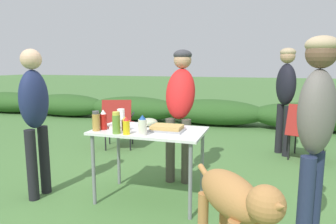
% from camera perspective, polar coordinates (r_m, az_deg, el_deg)
% --- Properties ---
extents(ground_plane, '(60.00, 60.00, 0.00)m').
position_cam_1_polar(ground_plane, '(3.25, -3.43, -16.21)').
color(ground_plane, '#4C7A3D').
extents(shrub_hedge, '(14.40, 0.90, 0.59)m').
position_cam_1_polar(shrub_hedge, '(6.99, 8.66, -0.01)').
color(shrub_hedge, '#2D5623').
rests_on(shrub_hedge, ground).
extents(folding_table, '(1.10, 0.64, 0.74)m').
position_cam_1_polar(folding_table, '(3.03, -3.55, -4.78)').
color(folding_table, white).
rests_on(folding_table, ground).
extents(food_tray, '(0.33, 0.24, 0.06)m').
position_cam_1_polar(food_tray, '(2.94, -0.19, -3.11)').
color(food_tray, '#9E9EA3').
rests_on(food_tray, folding_table).
extents(plate_stack, '(0.24, 0.24, 0.03)m').
position_cam_1_polar(plate_stack, '(3.17, -9.61, -2.58)').
color(plate_stack, white).
rests_on(plate_stack, folding_table).
extents(mixing_bowl, '(0.19, 0.19, 0.08)m').
position_cam_1_polar(mixing_bowl, '(3.18, -3.74, -1.93)').
color(mixing_bowl, '#ADBC99').
rests_on(mixing_bowl, folding_table).
extents(paper_cup_stack, '(0.08, 0.08, 0.16)m').
position_cam_1_polar(paper_cup_stack, '(3.32, -8.95, -0.82)').
color(paper_cup_stack, white).
rests_on(paper_cup_stack, folding_table).
extents(beer_bottle, '(0.07, 0.07, 0.13)m').
position_cam_1_polar(beer_bottle, '(3.00, -8.18, -2.22)').
color(beer_bottle, brown).
rests_on(beer_bottle, folding_table).
extents(mustard_bottle, '(0.06, 0.06, 0.17)m').
position_cam_1_polar(mustard_bottle, '(2.81, -7.94, -2.67)').
color(mustard_bottle, yellow).
rests_on(mustard_bottle, folding_table).
extents(mayo_bottle, '(0.08, 0.08, 0.19)m').
position_cam_1_polar(mayo_bottle, '(2.76, -4.88, -2.60)').
color(mayo_bottle, silver).
rests_on(mayo_bottle, folding_table).
extents(spice_jar, '(0.07, 0.07, 0.20)m').
position_cam_1_polar(spice_jar, '(3.02, -13.56, -1.70)').
color(spice_jar, '#B2893D').
rests_on(spice_jar, folding_table).
extents(relish_jar, '(0.08, 0.08, 0.21)m').
position_cam_1_polar(relish_jar, '(2.86, -9.81, -2.07)').
color(relish_jar, olive).
rests_on(relish_jar, folding_table).
extents(ketchup_bottle, '(0.07, 0.07, 0.20)m').
position_cam_1_polar(ketchup_bottle, '(3.06, -12.21, -1.51)').
color(ketchup_bottle, red).
rests_on(ketchup_bottle, folding_table).
extents(standing_person_with_beanie, '(0.37, 0.48, 1.56)m').
position_cam_1_polar(standing_person_with_beanie, '(3.53, 2.36, 2.44)').
color(standing_person_with_beanie, '#4C473D').
rests_on(standing_person_with_beanie, ground).
extents(standing_person_in_olive_jacket, '(0.24, 0.34, 1.54)m').
position_cam_1_polar(standing_person_in_olive_jacket, '(3.34, -24.07, 0.42)').
color(standing_person_in_olive_jacket, black).
rests_on(standing_person_in_olive_jacket, ground).
extents(standing_person_in_navy_coat, '(0.36, 0.41, 1.58)m').
position_cam_1_polar(standing_person_in_navy_coat, '(2.36, 26.35, -1.65)').
color(standing_person_in_navy_coat, '#232D4C').
rests_on(standing_person_in_navy_coat, ground).
extents(standing_person_in_red_jacket, '(0.40, 0.43, 1.63)m').
position_cam_1_polar(standing_person_in_red_jacket, '(4.85, 21.51, 4.08)').
color(standing_person_in_red_jacket, black).
rests_on(standing_person_in_red_jacket, ground).
extents(dog, '(0.63, 0.79, 0.78)m').
position_cam_1_polar(dog, '(1.96, 12.48, -16.78)').
color(dog, '#B27A42').
rests_on(dog, ground).
extents(camp_chair_green_behind_table, '(0.63, 0.70, 0.83)m').
position_cam_1_polar(camp_chair_green_behind_table, '(4.72, 24.83, -2.99)').
color(camp_chair_green_behind_table, maroon).
rests_on(camp_chair_green_behind_table, ground).
extents(camp_chair_near_hedge, '(0.63, 0.71, 0.83)m').
position_cam_1_polar(camp_chair_near_hedge, '(4.95, -9.47, -1.73)').
color(camp_chair_near_hedge, maroon).
rests_on(camp_chair_near_hedge, ground).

